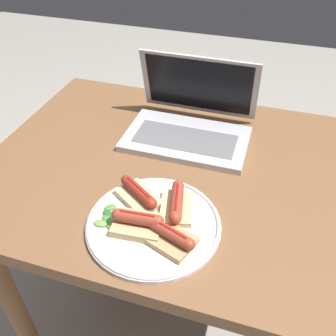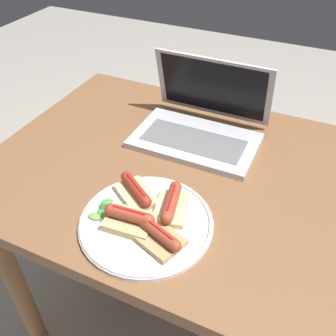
% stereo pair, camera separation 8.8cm
% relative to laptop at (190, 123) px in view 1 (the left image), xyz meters
% --- Properties ---
extents(ground_plane, '(6.00, 6.00, 0.00)m').
position_rel_laptop_xyz_m(ground_plane, '(0.01, -0.15, -0.79)').
color(ground_plane, '#9E998E').
extents(desk, '(1.01, 0.76, 0.75)m').
position_rel_laptop_xyz_m(desk, '(0.01, -0.15, -0.15)').
color(desk, brown).
rests_on(desk, ground_plane).
extents(laptop, '(0.34, 0.26, 0.21)m').
position_rel_laptop_xyz_m(laptop, '(0.00, 0.00, 0.00)').
color(laptop, '#B7B7BC').
rests_on(laptop, desk).
extents(plate, '(0.29, 0.29, 0.02)m').
position_rel_laptop_xyz_m(plate, '(0.02, -0.37, -0.03)').
color(plate, silver).
rests_on(plate, desk).
extents(sausage_toast_left, '(0.11, 0.08, 0.05)m').
position_rel_laptop_xyz_m(sausage_toast_left, '(-0.01, -0.39, -0.01)').
color(sausage_toast_left, tan).
rests_on(sausage_toast_left, plate).
extents(sausage_toast_middle, '(0.13, 0.11, 0.04)m').
position_rel_laptop_xyz_m(sausage_toast_middle, '(-0.04, -0.31, -0.01)').
color(sausage_toast_middle, '#D6B784').
rests_on(sausage_toast_middle, plate).
extents(sausage_toast_right, '(0.09, 0.12, 0.04)m').
position_rel_laptop_xyz_m(sausage_toast_right, '(0.05, -0.31, -0.01)').
color(sausage_toast_right, '#D6B784').
rests_on(sausage_toast_right, plate).
extents(sausage_toast_extra, '(0.11, 0.10, 0.04)m').
position_rel_laptop_xyz_m(sausage_toast_extra, '(0.07, -0.40, -0.01)').
color(sausage_toast_extra, tan).
rests_on(sausage_toast_extra, plate).
extents(salad_pile, '(0.05, 0.08, 0.01)m').
position_rel_laptop_xyz_m(salad_pile, '(-0.08, -0.39, -0.03)').
color(salad_pile, '#709E4C').
rests_on(salad_pile, plate).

